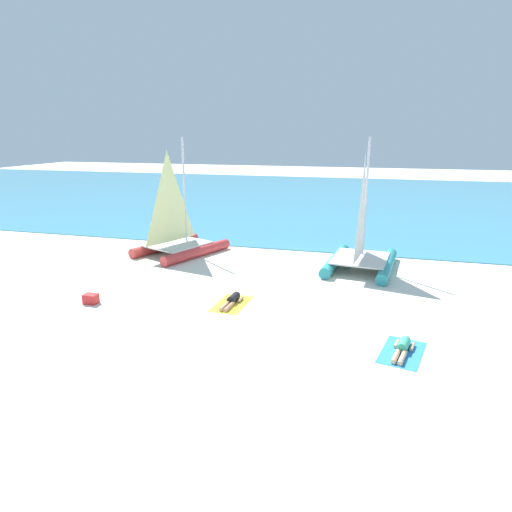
% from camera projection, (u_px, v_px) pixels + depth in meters
% --- Properties ---
extents(ground_plane, '(120.00, 120.00, 0.00)m').
position_uv_depth(ground_plane, '(283.00, 252.00, 23.48)').
color(ground_plane, silver).
extents(ocean_water, '(120.00, 40.00, 0.05)m').
position_uv_depth(ocean_water, '(327.00, 198.00, 42.36)').
color(ocean_water, teal).
rests_on(ocean_water, ground).
extents(sailboat_red, '(4.31, 5.21, 5.84)m').
position_uv_depth(sailboat_red, '(178.00, 237.00, 22.83)').
color(sailboat_red, '#CC3838').
rests_on(sailboat_red, ground).
extents(sailboat_teal, '(3.33, 4.78, 5.88)m').
position_uv_depth(sailboat_teal, '(361.00, 251.00, 20.26)').
color(sailboat_teal, teal).
rests_on(sailboat_teal, ground).
extents(towel_left, '(1.20, 1.96, 0.01)m').
position_uv_depth(towel_left, '(232.00, 304.00, 16.33)').
color(towel_left, yellow).
rests_on(towel_left, ground).
extents(sunbather_left, '(0.56, 1.57, 0.30)m').
position_uv_depth(sunbather_left, '(232.00, 300.00, 16.36)').
color(sunbather_left, black).
rests_on(sunbather_left, towel_left).
extents(towel_right, '(1.49, 2.09, 0.01)m').
position_uv_depth(towel_right, '(402.00, 352.00, 12.74)').
color(towel_right, '#338CD8').
rests_on(towel_right, ground).
extents(sunbather_right, '(0.73, 1.56, 0.30)m').
position_uv_depth(sunbather_right, '(403.00, 347.00, 12.76)').
color(sunbather_right, '#3FB28C').
rests_on(sunbather_right, towel_right).
extents(cooler_box, '(0.50, 0.36, 0.36)m').
position_uv_depth(cooler_box, '(91.00, 299.00, 16.35)').
color(cooler_box, red).
rests_on(cooler_box, ground).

